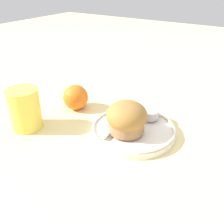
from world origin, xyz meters
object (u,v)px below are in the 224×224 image
object	(u,v)px
muffin	(127,118)
butter_knife	(120,118)
orange_fruit	(76,97)
juice_glass	(25,109)

from	to	relation	value
muffin	butter_knife	size ratio (longest dim) A/B	0.48
muffin	butter_knife	distance (m)	0.06
muffin	orange_fruit	world-z (taller)	muffin
orange_fruit	juice_glass	size ratio (longest dim) A/B	0.69
butter_knife	juice_glass	xyz separation A→B (m)	(-0.13, 0.18, 0.03)
muffin	juice_glass	world-z (taller)	juice_glass
butter_knife	muffin	bearing A→B (deg)	-141.09
muffin	orange_fruit	size ratio (longest dim) A/B	1.33
muffin	juice_glass	size ratio (longest dim) A/B	0.91
orange_fruit	juice_glass	world-z (taller)	juice_glass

